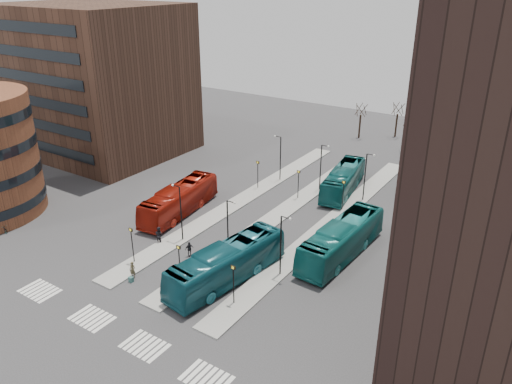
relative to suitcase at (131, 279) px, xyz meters
The scene contains 20 objects.
ground 9.76m from the suitcase, 76.89° to the right, with size 160.00×160.00×0.00m, color #303033.
island_left 20.58m from the suitcase, 94.98° to the left, with size 2.50×45.00×0.15m, color gray.
island_mid 20.93m from the suitcase, 78.38° to the left, with size 2.50×45.00×0.15m, color gray.
island_right 22.90m from the suitcase, 63.52° to the left, with size 2.50×45.00×0.15m, color gray.
suitcase is the anchor object (origin of this frame).
red_bus 14.52m from the suitcase, 113.44° to the left, with size 2.93×12.51×3.48m, color maroon.
teal_bus_a 8.96m from the suitcase, 34.93° to the left, with size 3.06×13.09×3.64m, color #13525F.
teal_bus_b 30.61m from the suitcase, 75.67° to the left, with size 2.82×12.05×3.36m, color #12595A.
teal_bus_c 20.54m from the suitcase, 46.62° to the left, with size 3.08×13.15×3.66m, color #156968.
teal_bus_d 41.28m from the suitcase, 69.55° to the left, with size 2.80×11.96×3.33m, color #15636B.
traveller 0.93m from the suitcase, 121.01° to the left, with size 0.59×0.39×1.63m, color #4E462E.
commuter_a 7.47m from the suitcase, 113.36° to the left, with size 0.88×0.69×1.81m, color black.
commuter_b 6.67m from the suitcase, 77.18° to the left, with size 0.92×0.38×1.57m, color black.
commuter_c 6.94m from the suitcase, 56.96° to the left, with size 1.05×0.60×1.63m, color black.
bicycle_far 18.81m from the suitcase, behind, with size 0.57×1.63×0.86m, color gray.
crosswalk_stripes 6.78m from the suitcase, 54.23° to the right, with size 22.35×2.40×0.01m.
office_block 41.53m from the suitcase, 142.40° to the left, with size 25.00×20.12×22.00m.
sign_poles 14.19m from the suitcase, 74.22° to the left, with size 12.45×22.12×3.65m.
lamp_posts 19.41m from the suitcase, 75.31° to the left, with size 14.04×20.24×6.12m.
bare_trees 53.45m from the suitcase, 84.76° to the left, with size 10.97×8.14×5.90m.
Camera 1 is at (28.59, -16.32, 25.97)m, focal length 35.00 mm.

